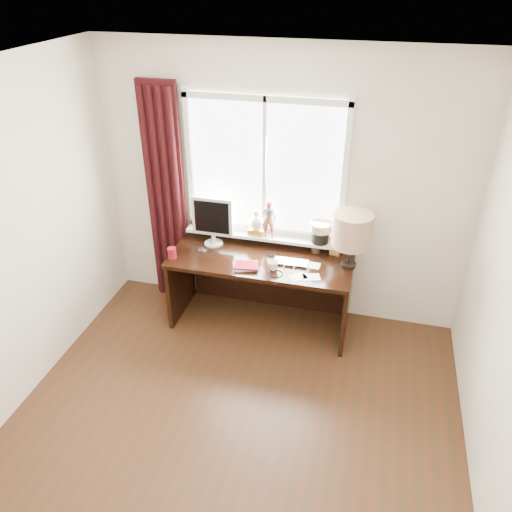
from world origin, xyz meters
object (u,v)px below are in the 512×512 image
(desk, at_px, (263,275))
(table_lamp, at_px, (352,231))
(laptop, at_px, (291,262))
(mug, at_px, (274,265))
(red_cup, at_px, (172,253))
(monitor, at_px, (212,219))

(desk, xyz_separation_m, table_lamp, (0.80, -0.03, 0.61))
(laptop, xyz_separation_m, table_lamp, (0.51, 0.08, 0.35))
(mug, distance_m, table_lamp, 0.75)
(mug, height_order, red_cup, red_cup)
(mug, bearing_deg, laptop, 46.59)
(laptop, relative_size, table_lamp, 0.61)
(laptop, distance_m, mug, 0.20)
(red_cup, xyz_separation_m, table_lamp, (1.60, 0.26, 0.31))
(monitor, bearing_deg, table_lamp, -3.62)
(monitor, bearing_deg, desk, -5.44)
(laptop, height_order, monitor, monitor)
(laptop, bearing_deg, mug, -133.73)
(laptop, xyz_separation_m, red_cup, (-1.09, -0.18, 0.04))
(mug, bearing_deg, red_cup, -178.05)
(red_cup, height_order, desk, red_cup)
(laptop, height_order, desk, laptop)
(laptop, relative_size, red_cup, 3.03)
(mug, xyz_separation_m, red_cup, (-0.96, -0.03, 0.01))
(mug, height_order, desk, mug)
(mug, height_order, monitor, monitor)
(laptop, height_order, table_lamp, table_lamp)
(desk, distance_m, monitor, 0.73)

